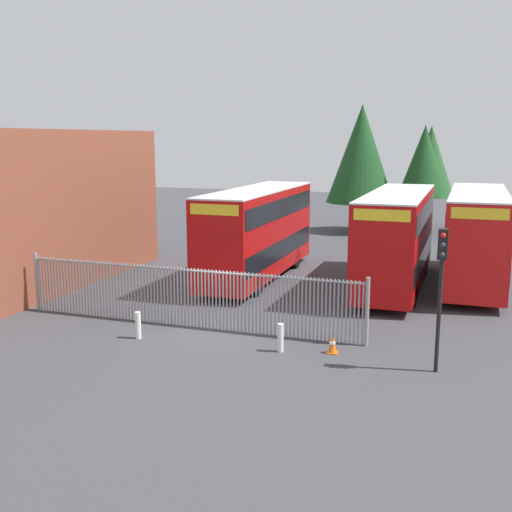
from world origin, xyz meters
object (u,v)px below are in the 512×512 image
(double_decker_bus_behind_fence_right, at_px, (397,236))
(traffic_light_kerbside, at_px, (441,274))
(double_decker_bus_near_gate, at_px, (258,230))
(bollard_center_front, at_px, (281,338))
(double_decker_bus_behind_fence_left, at_px, (477,234))
(traffic_cone_by_gate, at_px, (332,345))
(bollard_near_left, at_px, (138,325))

(double_decker_bus_behind_fence_right, bearing_deg, traffic_light_kerbside, -76.88)
(double_decker_bus_near_gate, height_order, bollard_center_front, double_decker_bus_near_gate)
(double_decker_bus_behind_fence_left, height_order, traffic_cone_by_gate, double_decker_bus_behind_fence_left)
(double_decker_bus_near_gate, distance_m, bollard_near_left, 10.46)
(bollard_center_front, distance_m, traffic_light_kerbside, 5.49)
(double_decker_bus_behind_fence_left, xyz_separation_m, traffic_cone_by_gate, (-4.30, -11.61, -2.13))
(double_decker_bus_behind_fence_left, height_order, bollard_near_left, double_decker_bus_behind_fence_left)
(bollard_near_left, height_order, traffic_light_kerbside, traffic_light_kerbside)
(double_decker_bus_near_gate, relative_size, traffic_light_kerbside, 2.51)
(double_decker_bus_behind_fence_right, bearing_deg, bollard_near_left, -125.20)
(double_decker_bus_behind_fence_right, height_order, bollard_center_front, double_decker_bus_behind_fence_right)
(double_decker_bus_near_gate, height_order, double_decker_bus_behind_fence_right, same)
(double_decker_bus_near_gate, xyz_separation_m, double_decker_bus_behind_fence_left, (10.14, 2.13, 0.00))
(double_decker_bus_behind_fence_right, height_order, traffic_cone_by_gate, double_decker_bus_behind_fence_right)
(double_decker_bus_behind_fence_left, relative_size, traffic_light_kerbside, 2.51)
(double_decker_bus_behind_fence_left, distance_m, bollard_center_front, 13.56)
(bollard_center_front, relative_size, traffic_cone_by_gate, 1.61)
(bollard_center_front, bearing_deg, double_decker_bus_near_gate, 113.03)
(double_decker_bus_near_gate, distance_m, traffic_light_kerbside, 13.57)
(double_decker_bus_near_gate, distance_m, double_decker_bus_behind_fence_left, 10.36)
(traffic_cone_by_gate, xyz_separation_m, traffic_light_kerbside, (3.25, -0.57, 2.70))
(double_decker_bus_near_gate, bearing_deg, traffic_cone_by_gate, -58.39)
(traffic_cone_by_gate, distance_m, traffic_light_kerbside, 4.26)
(traffic_cone_by_gate, bearing_deg, bollard_near_left, -173.51)
(double_decker_bus_behind_fence_right, xyz_separation_m, traffic_cone_by_gate, (-0.82, -9.87, -2.13))
(bollard_center_front, bearing_deg, traffic_cone_by_gate, 14.81)
(traffic_light_kerbside, bearing_deg, double_decker_bus_behind_fence_left, 85.08)
(bollard_center_front, xyz_separation_m, traffic_light_kerbside, (4.88, -0.14, 2.51))
(bollard_near_left, bearing_deg, double_decker_bus_behind_fence_left, 48.40)
(double_decker_bus_behind_fence_right, relative_size, traffic_light_kerbside, 2.51)
(bollard_near_left, distance_m, traffic_light_kerbside, 10.25)
(double_decker_bus_behind_fence_right, xyz_separation_m, traffic_light_kerbside, (2.43, -10.44, 0.56))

